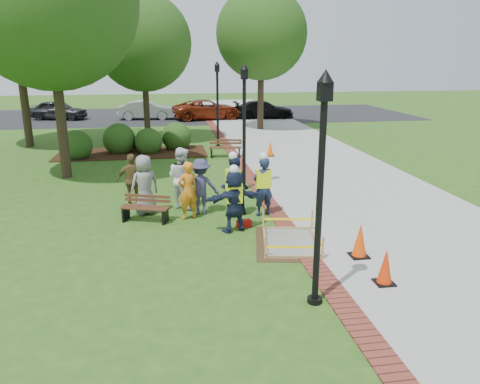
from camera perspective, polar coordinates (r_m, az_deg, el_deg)
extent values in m
plane|color=#285116|center=(11.54, -1.52, -6.53)|extent=(100.00, 100.00, 0.00)
cube|color=#9E9E99|center=(21.98, 8.01, 4.34)|extent=(6.00, 60.00, 0.02)
cube|color=maroon|center=(21.26, -0.42, 4.11)|extent=(0.50, 60.00, 0.03)
cube|color=#381E0F|center=(23.04, -12.99, 4.65)|extent=(7.00, 3.00, 0.05)
cube|color=black|center=(37.84, -7.03, 9.28)|extent=(36.00, 12.00, 0.01)
cube|color=#47331E|center=(11.73, 6.14, -6.21)|extent=(2.09, 2.57, 0.01)
cube|color=gray|center=(11.72, 6.15, -6.14)|extent=(1.50, 1.99, 0.04)
cube|color=tan|center=(11.71, 6.15, -6.05)|extent=(1.64, 2.13, 0.08)
cube|color=tan|center=(11.63, 6.18, -4.98)|extent=(1.68, 2.16, 0.55)
cube|color=yellow|center=(11.62, 6.19, -4.86)|extent=(1.62, 2.10, 0.06)
cube|color=#57331E|center=(13.29, -11.51, -1.86)|extent=(1.40, 0.82, 0.04)
cube|color=#57331E|center=(13.42, -11.22, -0.75)|extent=(1.28, 0.48, 0.21)
cube|color=black|center=(13.36, -11.45, -2.74)|extent=(1.30, 0.83, 0.39)
cube|color=#512D1B|center=(21.54, -1.79, 5.45)|extent=(1.53, 0.69, 0.04)
cube|color=#512D1B|center=(21.73, -1.77, 6.16)|extent=(1.47, 0.30, 0.24)
cube|color=black|center=(21.58, -1.79, 4.83)|extent=(1.41, 0.72, 0.43)
cube|color=black|center=(10.11, 17.14, -10.55)|extent=(0.39, 0.39, 0.05)
cone|color=red|center=(9.95, 17.32, -8.58)|extent=(0.31, 0.31, 0.71)
cube|color=black|center=(11.22, 14.28, -7.57)|extent=(0.42, 0.42, 0.05)
cone|color=#FF4708|center=(11.07, 14.42, -5.62)|extent=(0.33, 0.33, 0.77)
cube|color=black|center=(21.84, 3.69, 4.43)|extent=(0.37, 0.37, 0.05)
cone|color=#FF5808|center=(21.77, 3.71, 5.37)|extent=(0.29, 0.29, 0.68)
cube|color=#A10E0C|center=(12.71, 0.50, -3.88)|extent=(0.42, 0.31, 0.19)
cylinder|color=black|center=(8.40, 9.63, -1.74)|extent=(0.12, 0.12, 3.80)
cube|color=black|center=(8.02, 10.31, 11.99)|extent=(0.22, 0.22, 0.32)
cone|color=black|center=(8.01, 10.40, 13.77)|extent=(0.28, 0.28, 0.22)
cylinder|color=black|center=(9.13, 9.08, -12.86)|extent=(0.28, 0.28, 0.10)
cylinder|color=black|center=(15.98, 0.51, 6.97)|extent=(0.12, 0.12, 3.80)
cube|color=black|center=(15.79, 0.52, 14.16)|extent=(0.22, 0.22, 0.32)
cone|color=black|center=(15.78, 0.53, 15.07)|extent=(0.28, 0.28, 0.22)
cylinder|color=black|center=(16.38, 0.49, 0.57)|extent=(0.28, 0.28, 0.10)
cylinder|color=black|center=(23.84, -2.74, 9.99)|extent=(0.12, 0.12, 3.80)
cube|color=black|center=(23.71, -2.81, 14.80)|extent=(0.22, 0.22, 0.32)
cone|color=black|center=(23.70, -2.82, 15.41)|extent=(0.28, 0.28, 0.22)
cylinder|color=black|center=(24.11, -2.68, 5.62)|extent=(0.28, 0.28, 0.10)
cylinder|color=#3D2D1E|center=(18.72, -21.10, 9.46)|extent=(0.37, 0.37, 5.22)
sphere|color=#1E4012|center=(18.73, -22.32, 20.83)|extent=(6.22, 6.22, 6.22)
cylinder|color=#3D2D1E|center=(25.83, -11.37, 10.68)|extent=(0.32, 0.32, 4.25)
sphere|color=#1E4012|center=(25.73, -11.76, 17.42)|extent=(5.00, 5.00, 5.00)
cylinder|color=#3D2D1E|center=(30.00, 2.54, 12.20)|extent=(0.38, 0.38, 4.78)
sphere|color=#1E4012|center=(29.96, 2.63, 18.73)|extent=(5.55, 5.55, 5.55)
cylinder|color=#3D2D1E|center=(26.23, -24.94, 11.35)|extent=(0.40, 0.40, 5.85)
sphere|color=#1E4012|center=(22.57, -19.14, 3.88)|extent=(1.39, 1.39, 1.39)
sphere|color=#1E4012|center=(23.35, -14.40, 4.66)|extent=(1.54, 1.54, 1.54)
sphere|color=#1E4012|center=(22.98, -11.01, 4.69)|extent=(1.31, 1.31, 1.31)
sphere|color=#1E4012|center=(23.73, -7.67, 5.20)|extent=(1.47, 1.47, 1.47)
sphere|color=#1E4012|center=(24.39, -12.28, 5.27)|extent=(1.11, 1.11, 1.11)
imported|color=gray|center=(13.82, -11.55, 0.85)|extent=(0.66, 0.56, 1.76)
imported|color=orange|center=(13.24, -6.38, 0.18)|extent=(0.62, 0.52, 1.66)
imported|color=white|center=(14.21, -7.13, 1.70)|extent=(0.71, 0.67, 1.87)
imported|color=brown|center=(14.64, -12.95, 1.39)|extent=(0.53, 0.35, 1.64)
imported|color=#37345B|center=(13.62, -4.81, 0.64)|extent=(0.56, 0.39, 1.64)
imported|color=#171A3E|center=(12.20, -0.74, -1.13)|extent=(0.60, 0.46, 1.65)
cube|color=#C9E313|center=(12.13, -0.74, -0.07)|extent=(0.42, 0.26, 0.52)
sphere|color=white|center=(11.97, -0.75, 2.76)|extent=(0.25, 0.25, 0.25)
imported|color=#192042|center=(13.45, 2.82, 0.64)|extent=(0.62, 0.48, 1.71)
cube|color=#C9E313|center=(13.38, 2.83, 1.64)|extent=(0.42, 0.26, 0.52)
sphere|color=white|center=(13.24, 2.87, 4.32)|extent=(0.25, 0.25, 0.25)
imported|color=#1B2B46|center=(13.40, -0.85, 0.66)|extent=(0.66, 0.60, 1.74)
cube|color=#C9E313|center=(13.34, -0.85, 1.68)|extent=(0.42, 0.26, 0.52)
sphere|color=white|center=(13.19, -0.86, 4.40)|extent=(0.25, 0.25, 0.25)
imported|color=#262628|center=(37.39, -21.20, 8.23)|extent=(3.13, 5.04, 1.53)
imported|color=#A0A0A5|center=(35.72, -11.25, 8.68)|extent=(2.31, 4.68, 1.48)
imported|color=maroon|center=(35.18, -3.90, 8.84)|extent=(2.82, 5.06, 1.56)
imported|color=black|center=(35.70, 2.88, 8.97)|extent=(1.98, 4.39, 1.42)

